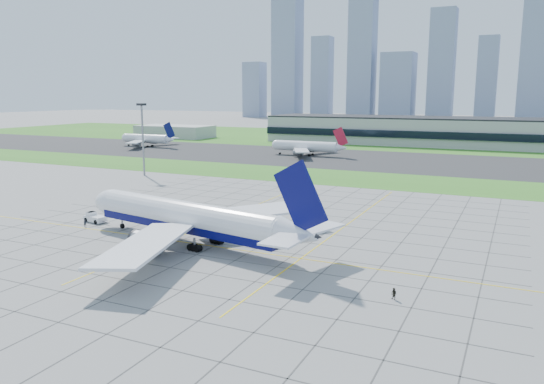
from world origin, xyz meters
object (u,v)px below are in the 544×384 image
object	(u,v)px
pushback_tug	(94,218)
distant_jet_0	(147,139)
light_mast	(143,130)
airliner	(189,218)
crew_far	(394,294)
crew_near	(85,223)
distant_jet_1	(307,146)

from	to	relation	value
pushback_tug	distant_jet_0	bearing A→B (deg)	135.15
light_mast	pushback_tug	world-z (taller)	light_mast
airliner	pushback_tug	bearing A→B (deg)	179.83
light_mast	distant_jet_0	world-z (taller)	light_mast
crew_far	crew_near	bearing A→B (deg)	-166.59
airliner	distant_jet_1	xyz separation A→B (m)	(-34.29, 149.65, -0.54)
crew_far	airliner	bearing A→B (deg)	-171.50
distant_jet_1	crew_far	bearing A→B (deg)	-64.54
crew_far	distant_jet_1	bearing A→B (deg)	139.50
light_mast	crew_far	xyz separation A→B (m)	(107.18, -79.11, -15.31)
airliner	crew_far	xyz separation A→B (m)	(42.61, -11.85, -4.15)
light_mast	distant_jet_1	distance (m)	88.55
light_mast	distant_jet_0	xyz separation A→B (m)	(-65.82, 84.97, -11.70)
distant_jet_0	crew_far	bearing A→B (deg)	-43.49
distant_jet_0	distant_jet_1	distance (m)	96.14
light_mast	crew_far	distance (m)	134.09
airliner	distant_jet_0	world-z (taller)	airliner
pushback_tug	crew_far	size ratio (longest dim) A/B	4.60
pushback_tug	distant_jet_0	size ratio (longest dim) A/B	0.19
distant_jet_0	distant_jet_1	bearing A→B (deg)	-1.54
crew_near	distant_jet_1	bearing A→B (deg)	43.82
airliner	distant_jet_1	world-z (taller)	airliner
light_mast	airliner	world-z (taller)	light_mast
crew_far	light_mast	bearing A→B (deg)	167.61
light_mast	pushback_tug	size ratio (longest dim) A/B	3.18
crew_near	distant_jet_0	size ratio (longest dim) A/B	0.04
pushback_tug	distant_jet_1	xyz separation A→B (m)	(-4.68, 144.00, 3.50)
light_mast	distant_jet_1	size ratio (longest dim) A/B	0.60
pushback_tug	crew_near	bearing A→B (deg)	-63.09
airliner	distant_jet_1	bearing A→B (deg)	113.54
crew_near	distant_jet_0	world-z (taller)	distant_jet_0
distant_jet_1	crew_near	bearing A→B (deg)	-87.72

